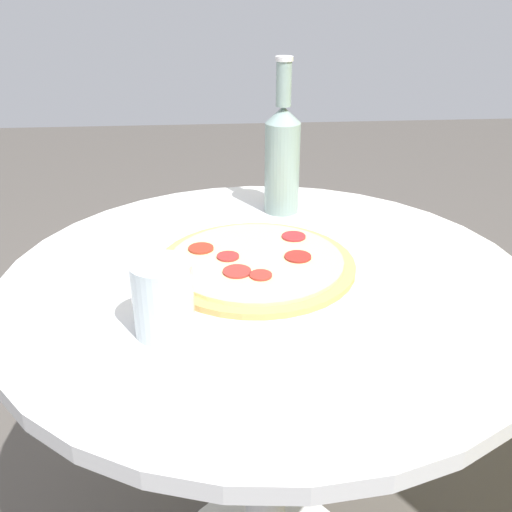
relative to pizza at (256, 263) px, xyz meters
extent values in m
cylinder|color=silver|center=(0.03, 0.02, -0.36)|extent=(0.08, 0.08, 0.66)
cylinder|color=silver|center=(0.03, 0.02, -0.02)|extent=(0.84, 0.84, 0.02)
cylinder|color=tan|center=(0.00, 0.00, 0.00)|extent=(0.32, 0.32, 0.01)
cylinder|color=beige|center=(0.00, 0.00, 0.01)|extent=(0.28, 0.28, 0.01)
cylinder|color=maroon|center=(-0.01, -0.04, 0.01)|extent=(0.04, 0.04, 0.00)
cylinder|color=#A52D26|center=(0.06, 0.00, 0.01)|extent=(0.03, 0.03, 0.00)
cylinder|color=maroon|center=(-0.08, 0.07, 0.01)|extent=(0.04, 0.04, 0.00)
cylinder|color=maroon|center=(0.05, -0.03, 0.01)|extent=(0.04, 0.04, 0.00)
cylinder|color=maroon|center=(0.00, 0.07, 0.01)|extent=(0.04, 0.04, 0.00)
cylinder|color=maroon|center=(-0.04, -0.09, 0.01)|extent=(0.04, 0.04, 0.00)
cylinder|color=gray|center=(-0.24, 0.07, 0.08)|extent=(0.07, 0.07, 0.18)
cone|color=gray|center=(-0.24, 0.07, 0.18)|extent=(0.07, 0.07, 0.03)
cylinder|color=gray|center=(-0.24, 0.07, 0.24)|extent=(0.03, 0.03, 0.08)
cylinder|color=silver|center=(-0.24, 0.07, 0.28)|extent=(0.03, 0.03, 0.01)
cylinder|color=silver|center=(0.17, -0.13, 0.04)|extent=(0.08, 0.08, 0.10)
camera|label=1|loc=(0.81, -0.06, 0.42)|focal=40.00mm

